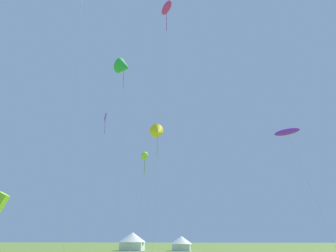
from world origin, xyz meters
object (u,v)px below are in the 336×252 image
object	(u,v)px
kite_magenta_parafoil	(167,8)
kite_lime_parafoil	(145,156)
festival_tent_center	(132,240)
festival_tent_right	(181,243)
kite_yellow_delta	(157,132)
kite_purple_parafoil	(287,132)
kite_green_delta	(124,67)
kite_purple_diamond	(105,119)

from	to	relation	value
kite_magenta_parafoil	kite_lime_parafoil	bearing A→B (deg)	106.01
festival_tent_center	festival_tent_right	bearing A→B (deg)	0.00
kite_yellow_delta	kite_purple_parafoil	size ratio (longest dim) A/B	1.77
kite_green_delta	kite_lime_parafoil	bearing A→B (deg)	61.19
kite_magenta_parafoil	kite_purple_diamond	world-z (taller)	kite_magenta_parafoil
kite_green_delta	festival_tent_center	size ratio (longest dim) A/B	6.80
kite_green_delta	kite_purple_diamond	bearing A→B (deg)	145.10
kite_purple_diamond	festival_tent_right	world-z (taller)	kite_purple_diamond
kite_lime_parafoil	festival_tent_center	xyz separation A→B (m)	(-2.93, 5.07, -15.03)
kite_magenta_parafoil	kite_purple_diamond	size ratio (longest dim) A/B	1.25
kite_lime_parafoil	kite_magenta_parafoil	distance (m)	28.93
kite_lime_parafoil	festival_tent_center	bearing A→B (deg)	120.03
kite_magenta_parafoil	festival_tent_center	xyz separation A→B (m)	(-9.95, 29.52, -28.80)
kite_purple_parafoil	kite_lime_parafoil	bearing A→B (deg)	117.43
kite_lime_parafoil	kite_green_delta	distance (m)	17.05
kite_yellow_delta	festival_tent_right	xyz separation A→B (m)	(2.07, 17.80, -16.10)
kite_yellow_delta	kite_purple_diamond	distance (m)	15.97
kite_green_delta	festival_tent_center	bearing A→B (deg)	88.62
kite_purple_parafoil	festival_tent_right	bearing A→B (deg)	106.39
kite_purple_parafoil	kite_purple_diamond	xyz separation A→B (m)	(-25.08, 31.56, 13.03)
kite_purple_parafoil	festival_tent_right	size ratio (longest dim) A/B	2.67
kite_lime_parafoil	kite_green_delta	size ratio (longest dim) A/B	0.51
kite_magenta_parafoil	festival_tent_right	bearing A→B (deg)	91.39
kite_purple_parafoil	festival_tent_right	world-z (taller)	kite_purple_parafoil
kite_lime_parafoil	kite_green_delta	xyz separation A→B (m)	(-3.19, -5.80, 15.71)
kite_yellow_delta	kite_green_delta	bearing A→B (deg)	136.97
kite_purple_diamond	kite_yellow_delta	bearing A→B (deg)	-40.44
kite_purple_parafoil	festival_tent_center	xyz separation A→B (m)	(-20.90, 39.70, -8.45)
kite_lime_parafoil	kite_magenta_parafoil	bearing A→B (deg)	-73.99
kite_lime_parafoil	festival_tent_right	bearing A→B (deg)	38.79
kite_yellow_delta	kite_green_delta	size ratio (longest dim) A/B	0.55
kite_yellow_delta	festival_tent_center	distance (m)	24.80
kite_yellow_delta	kite_lime_parafoil	bearing A→B (deg)	108.40
kite_lime_parafoil	kite_purple_parafoil	bearing A→B (deg)	-62.57
kite_yellow_delta	kite_purple_parafoil	xyz separation A→B (m)	(13.74, -21.90, -7.27)
kite_green_delta	festival_tent_right	size ratio (longest dim) A/B	8.60
kite_purple_parafoil	festival_tent_center	bearing A→B (deg)	117.77
kite_purple_parafoil	kite_purple_diamond	bearing A→B (deg)	128.47
kite_lime_parafoil	kite_magenta_parafoil	size ratio (longest dim) A/B	0.57
festival_tent_center	festival_tent_right	xyz separation A→B (m)	(9.23, 0.00, -0.38)
kite_lime_parafoil	kite_yellow_delta	bearing A→B (deg)	-71.60
kite_magenta_parafoil	kite_purple_parafoil	world-z (taller)	kite_magenta_parafoil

